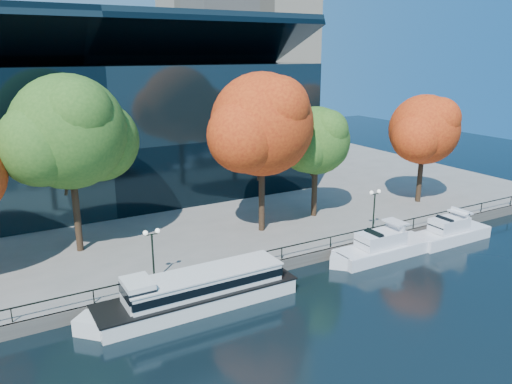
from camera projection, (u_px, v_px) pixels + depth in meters
ground at (247, 301)px, 35.92m from camera, size 160.00×160.00×0.00m
promenade at (115, 183)px, 66.18m from camera, size 90.00×67.08×1.00m
railing at (227, 260)px, 38.11m from camera, size 88.20×0.08×0.99m
convention_building at (86, 130)px, 58.26m from camera, size 50.00×24.57×21.43m
tour_boat at (193, 291)px, 34.72m from camera, size 15.73×3.51×2.98m
cruiser_near at (381, 247)px, 43.30m from camera, size 10.57×2.72×3.06m
cruiser_far at (448, 232)px, 46.87m from camera, size 9.26×2.57×3.02m
tree_2 at (71, 134)px, 39.85m from camera, size 11.52×9.45×14.76m
tree_3 at (264, 127)px, 44.75m from camera, size 11.64×9.54×14.70m
tree_4 at (317, 142)px, 49.56m from camera, size 8.43×6.91×11.19m
tree_5 at (425, 131)px, 54.33m from camera, size 9.48×7.77×11.95m
lamp_1 at (152, 243)px, 36.04m from camera, size 1.26×0.36×4.03m
lamp_2 at (375, 201)px, 46.25m from camera, size 1.26×0.36×4.03m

